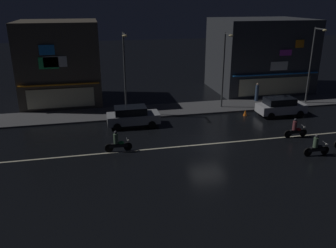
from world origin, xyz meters
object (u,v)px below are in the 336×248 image
(parked_car_trailing, at_px, (281,106))
(motorcycle_following, at_px, (118,143))
(streetlamp_mid, at_px, (224,64))
(streetlamp_east, at_px, (313,60))
(streetlamp_west, at_px, (125,68))
(traffic_cone, at_px, (245,113))
(parked_car_near_kerb, at_px, (133,116))
(motorcycle_lead, at_px, (316,147))
(motorcycle_opposite_lane, at_px, (295,129))
(pedestrian_on_sidewalk, at_px, (257,93))

(parked_car_trailing, bearing_deg, motorcycle_following, 17.59)
(streetlamp_mid, height_order, streetlamp_east, streetlamp_east)
(streetlamp_west, distance_m, streetlamp_east, 18.12)
(streetlamp_mid, bearing_deg, streetlamp_west, -178.07)
(traffic_cone, bearing_deg, parked_car_near_kerb, -177.16)
(motorcycle_lead, relative_size, motorcycle_following, 1.00)
(streetlamp_west, distance_m, motorcycle_opposite_lane, 14.84)
(streetlamp_west, bearing_deg, traffic_cone, -11.36)
(pedestrian_on_sidewalk, distance_m, motorcycle_lead, 12.93)
(streetlamp_mid, bearing_deg, parked_car_near_kerb, -161.94)
(pedestrian_on_sidewalk, bearing_deg, traffic_cone, 132.00)
(streetlamp_east, xyz_separation_m, motorcycle_lead, (-6.52, -11.01, -3.83))
(motorcycle_following, bearing_deg, motorcycle_opposite_lane, -9.54)
(streetlamp_mid, distance_m, parked_car_trailing, 6.37)
(streetlamp_west, bearing_deg, motorcycle_opposite_lane, -32.88)
(streetlamp_mid, xyz_separation_m, pedestrian_on_sidewalk, (4.25, 1.41, -3.29))
(parked_car_near_kerb, bearing_deg, streetlamp_west, 94.96)
(streetlamp_mid, distance_m, parked_car_near_kerb, 10.08)
(motorcycle_lead, xyz_separation_m, motorcycle_following, (-13.02, 3.55, 0.00))
(pedestrian_on_sidewalk, bearing_deg, parked_car_near_kerb, 97.76)
(motorcycle_lead, xyz_separation_m, traffic_cone, (-1.06, 8.95, -0.36))
(streetlamp_west, distance_m, streetlamp_mid, 9.25)
(streetlamp_mid, distance_m, streetlamp_east, 8.89)
(pedestrian_on_sidewalk, height_order, traffic_cone, pedestrian_on_sidewalk)
(motorcycle_opposite_lane, bearing_deg, streetlamp_east, -121.39)
(motorcycle_lead, bearing_deg, parked_car_trailing, -107.72)
(streetlamp_east, distance_m, parked_car_trailing, 6.32)
(parked_car_trailing, bearing_deg, parked_car_near_kerb, -0.45)
(pedestrian_on_sidewalk, bearing_deg, streetlamp_mid, 97.94)
(streetlamp_east, bearing_deg, parked_car_near_kerb, -171.83)
(pedestrian_on_sidewalk, bearing_deg, streetlamp_west, 86.88)
(parked_car_near_kerb, bearing_deg, streetlamp_east, 8.17)
(parked_car_near_kerb, xyz_separation_m, motorcycle_opposite_lane, (11.83, -5.16, -0.24))
(streetlamp_mid, bearing_deg, motorcycle_lead, -78.30)
(streetlamp_mid, distance_m, pedestrian_on_sidewalk, 5.56)
(streetlamp_east, bearing_deg, motorcycle_opposite_lane, -128.13)
(motorcycle_lead, bearing_deg, motorcycle_following, -19.10)
(streetlamp_mid, bearing_deg, motorcycle_following, -143.71)
(parked_car_trailing, xyz_separation_m, motorcycle_lead, (-2.06, -8.34, -0.24))
(streetlamp_mid, distance_m, traffic_cone, 4.88)
(parked_car_trailing, bearing_deg, traffic_cone, -11.16)
(streetlamp_east, bearing_deg, motorcycle_following, -159.11)
(streetlamp_east, bearing_deg, motorcycle_lead, -120.64)
(streetlamp_west, relative_size, motorcycle_following, 3.81)
(motorcycle_lead, bearing_deg, traffic_cone, -87.06)
(streetlamp_east, relative_size, parked_car_near_kerb, 1.71)
(parked_car_near_kerb, bearing_deg, parked_car_trailing, -0.45)
(streetlamp_east, bearing_deg, streetlamp_mid, 177.61)
(streetlamp_west, relative_size, parked_car_near_kerb, 1.68)
(parked_car_trailing, height_order, traffic_cone, parked_car_trailing)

